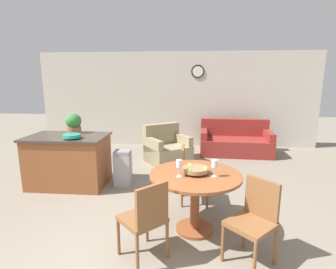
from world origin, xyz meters
The scene contains 14 objects.
wall_back centered at (0.00, 5.42, 1.35)m, with size 8.00×0.09×2.70m.
dining_table centered at (0.49, 0.90, 0.60)m, with size 1.15×1.15×0.78m.
dining_chair_near_left centered at (-0.04, 0.28, 0.51)m, with size 0.59×0.59×0.90m.
dining_chair_near_right centered at (1.10, 0.37, 0.51)m, with size 0.59×0.59×0.90m.
dining_chair_far_side centered at (0.42, 1.70, 0.51)m, with size 0.42×0.42×0.90m.
fruit_bowl centered at (0.48, 0.90, 0.83)m, with size 0.32×0.32×0.10m.
wine_glass_left centered at (0.28, 0.77, 0.93)m, with size 0.07×0.07×0.21m.
wine_glass_right centered at (0.71, 0.81, 0.93)m, with size 0.07×0.07×0.21m.
kitchen_island centered at (-1.80, 2.21, 0.47)m, with size 1.41×0.87×0.93m.
teal_bowl centered at (-1.59, 1.99, 0.98)m, with size 0.30×0.30×0.08m.
potted_plant centered at (-1.77, 2.46, 1.12)m, with size 0.28×0.28×0.37m.
trash_bin centered at (-0.81, 2.28, 0.33)m, with size 0.30×0.25×0.66m.
couch centered at (1.60, 4.65, 0.30)m, with size 1.84×1.06×0.88m.
armchair centered at (-0.13, 3.77, 0.30)m, with size 1.23×1.20×0.88m.
Camera 1 is at (0.41, -2.21, 1.92)m, focal length 28.00 mm.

